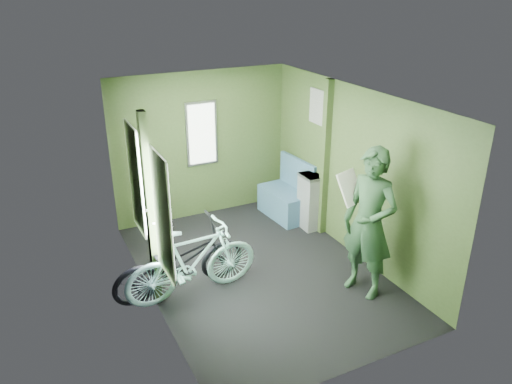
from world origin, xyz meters
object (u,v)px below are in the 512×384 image
passenger (369,223)px  bench_seat (286,200)px  waste_box (310,202)px  bicycle_black (183,292)px  bicycle_mint (195,297)px

passenger → bench_seat: (0.19, 2.25, -0.64)m
passenger → waste_box: size_ratio=2.13×
bicycle_black → passenger: size_ratio=0.92×
passenger → waste_box: bearing=151.1°
bicycle_black → passenger: bearing=-121.2°
passenger → bench_seat: 2.35m
bicycle_mint → passenger: 2.26m
bicycle_mint → passenger: size_ratio=0.90×
passenger → waste_box: passenger is taller
bicycle_black → bench_seat: size_ratio=1.79×
waste_box → bench_seat: bearing=102.5°
bench_seat → bicycle_black: bearing=-153.5°
waste_box → bench_seat: (-0.11, 0.52, -0.15)m
bicycle_black → passenger: passenger is taller
passenger → waste_box: (0.31, 1.74, -0.49)m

